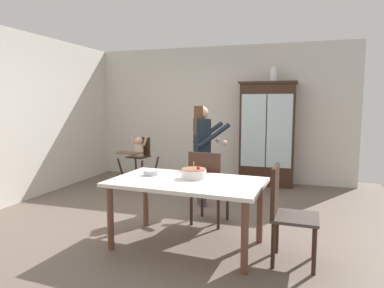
{
  "coord_description": "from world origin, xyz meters",
  "views": [
    {
      "loc": [
        1.61,
        -4.24,
        1.57
      ],
      "look_at": [
        0.04,
        0.7,
        0.95
      ],
      "focal_mm": 32.04,
      "sensor_mm": 36.0,
      "label": 1
    }
  ],
  "objects_px": {
    "ceramic_vase": "(274,75)",
    "china_cabinet": "(267,134)",
    "adult_person": "(202,143)",
    "birthday_cake": "(194,173)",
    "dining_chair_right_end": "(285,207)",
    "dining_table": "(187,188)",
    "high_chair_with_toddler": "(139,152)",
    "dining_chair_far_side": "(207,183)",
    "serving_bowl": "(151,173)"
  },
  "relations": [
    {
      "from": "china_cabinet",
      "to": "dining_chair_right_end",
      "type": "distance_m",
      "value": 3.29
    },
    {
      "from": "ceramic_vase",
      "to": "china_cabinet",
      "type": "bearing_deg",
      "value": -177.6
    },
    {
      "from": "ceramic_vase",
      "to": "serving_bowl",
      "type": "bearing_deg",
      "value": -110.4
    },
    {
      "from": "serving_bowl",
      "to": "china_cabinet",
      "type": "bearing_deg",
      "value": 71.05
    },
    {
      "from": "china_cabinet",
      "to": "ceramic_vase",
      "type": "xyz_separation_m",
      "value": [
        0.09,
        0.0,
        1.1
      ]
    },
    {
      "from": "high_chair_with_toddler",
      "to": "adult_person",
      "type": "xyz_separation_m",
      "value": [
        1.46,
        -0.77,
        0.31
      ]
    },
    {
      "from": "china_cabinet",
      "to": "high_chair_with_toddler",
      "type": "xyz_separation_m",
      "value": [
        -2.27,
        -0.87,
        -0.34
      ]
    },
    {
      "from": "serving_bowl",
      "to": "dining_chair_far_side",
      "type": "relative_size",
      "value": 0.19
    },
    {
      "from": "dining_table",
      "to": "dining_chair_far_side",
      "type": "distance_m",
      "value": 0.7
    },
    {
      "from": "dining_table",
      "to": "dining_chair_right_end",
      "type": "bearing_deg",
      "value": -3.85
    },
    {
      "from": "adult_person",
      "to": "dining_chair_right_end",
      "type": "relative_size",
      "value": 1.59
    },
    {
      "from": "china_cabinet",
      "to": "dining_chair_right_end",
      "type": "relative_size",
      "value": 2.05
    },
    {
      "from": "adult_person",
      "to": "china_cabinet",
      "type": "bearing_deg",
      "value": -54.12
    },
    {
      "from": "china_cabinet",
      "to": "serving_bowl",
      "type": "bearing_deg",
      "value": -108.95
    },
    {
      "from": "serving_bowl",
      "to": "dining_chair_far_side",
      "type": "height_order",
      "value": "dining_chair_far_side"
    },
    {
      "from": "dining_chair_far_side",
      "to": "birthday_cake",
      "type": "bearing_deg",
      "value": 96.11
    },
    {
      "from": "adult_person",
      "to": "dining_table",
      "type": "xyz_separation_m",
      "value": [
        0.26,
        -1.51,
        -0.32
      ]
    },
    {
      "from": "ceramic_vase",
      "to": "dining_chair_right_end",
      "type": "bearing_deg",
      "value": -83.04
    },
    {
      "from": "dining_chair_far_side",
      "to": "china_cabinet",
      "type": "bearing_deg",
      "value": -95.65
    },
    {
      "from": "serving_bowl",
      "to": "adult_person",
      "type": "bearing_deg",
      "value": 80.76
    },
    {
      "from": "dining_table",
      "to": "birthday_cake",
      "type": "distance_m",
      "value": 0.19
    },
    {
      "from": "dining_chair_far_side",
      "to": "dining_chair_right_end",
      "type": "distance_m",
      "value": 1.25
    },
    {
      "from": "china_cabinet",
      "to": "high_chair_with_toddler",
      "type": "distance_m",
      "value": 2.46
    },
    {
      "from": "adult_person",
      "to": "serving_bowl",
      "type": "height_order",
      "value": "adult_person"
    },
    {
      "from": "china_cabinet",
      "to": "dining_table",
      "type": "xyz_separation_m",
      "value": [
        -0.55,
        -3.15,
        -0.34
      ]
    },
    {
      "from": "adult_person",
      "to": "dining_table",
      "type": "bearing_deg",
      "value": 161.96
    },
    {
      "from": "high_chair_with_toddler",
      "to": "dining_chair_right_end",
      "type": "xyz_separation_m",
      "value": [
        2.75,
        -2.35,
        -0.1
      ]
    },
    {
      "from": "dining_table",
      "to": "serving_bowl",
      "type": "bearing_deg",
      "value": 164.87
    },
    {
      "from": "adult_person",
      "to": "dining_chair_far_side",
      "type": "height_order",
      "value": "adult_person"
    },
    {
      "from": "china_cabinet",
      "to": "serving_bowl",
      "type": "distance_m",
      "value": 3.2
    },
    {
      "from": "dining_table",
      "to": "dining_chair_right_end",
      "type": "xyz_separation_m",
      "value": [
        1.04,
        -0.07,
        -0.1
      ]
    },
    {
      "from": "dining_table",
      "to": "dining_chair_right_end",
      "type": "height_order",
      "value": "dining_chair_right_end"
    },
    {
      "from": "dining_chair_right_end",
      "to": "high_chair_with_toddler",
      "type": "bearing_deg",
      "value": 51.32
    },
    {
      "from": "birthday_cake",
      "to": "ceramic_vase",
      "type": "bearing_deg",
      "value": 78.79
    },
    {
      "from": "high_chair_with_toddler",
      "to": "dining_table",
      "type": "bearing_deg",
      "value": -44.25
    },
    {
      "from": "serving_bowl",
      "to": "dining_chair_right_end",
      "type": "xyz_separation_m",
      "value": [
        1.52,
        -0.2,
        -0.21
      ]
    },
    {
      "from": "china_cabinet",
      "to": "ceramic_vase",
      "type": "relative_size",
      "value": 7.28
    },
    {
      "from": "serving_bowl",
      "to": "ceramic_vase",
      "type": "bearing_deg",
      "value": 69.6
    },
    {
      "from": "birthday_cake",
      "to": "serving_bowl",
      "type": "height_order",
      "value": "birthday_cake"
    },
    {
      "from": "adult_person",
      "to": "birthday_cake",
      "type": "relative_size",
      "value": 5.47
    },
    {
      "from": "birthday_cake",
      "to": "high_chair_with_toddler",
      "type": "bearing_deg",
      "value": 129.15
    },
    {
      "from": "birthday_cake",
      "to": "dining_chair_right_end",
      "type": "relative_size",
      "value": 0.29
    },
    {
      "from": "ceramic_vase",
      "to": "high_chair_with_toddler",
      "type": "bearing_deg",
      "value": -159.62
    },
    {
      "from": "adult_person",
      "to": "dining_chair_far_side",
      "type": "xyz_separation_m",
      "value": [
        0.3,
        -0.82,
        -0.41
      ]
    },
    {
      "from": "adult_person",
      "to": "serving_bowl",
      "type": "distance_m",
      "value": 1.42
    },
    {
      "from": "ceramic_vase",
      "to": "adult_person",
      "type": "distance_m",
      "value": 2.18
    },
    {
      "from": "high_chair_with_toddler",
      "to": "serving_bowl",
      "type": "relative_size",
      "value": 5.28
    },
    {
      "from": "birthday_cake",
      "to": "serving_bowl",
      "type": "xyz_separation_m",
      "value": [
        -0.52,
        0.01,
        -0.03
      ]
    },
    {
      "from": "serving_bowl",
      "to": "high_chair_with_toddler",
      "type": "bearing_deg",
      "value": 119.85
    },
    {
      "from": "china_cabinet",
      "to": "ceramic_vase",
      "type": "distance_m",
      "value": 1.1
    }
  ]
}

